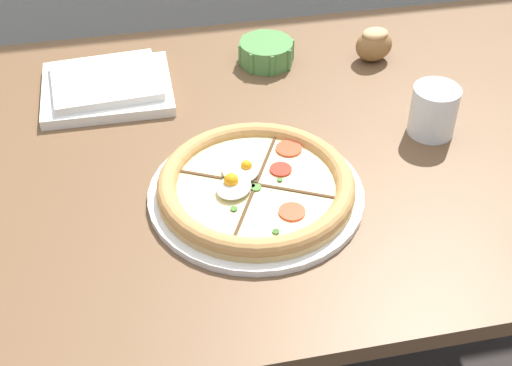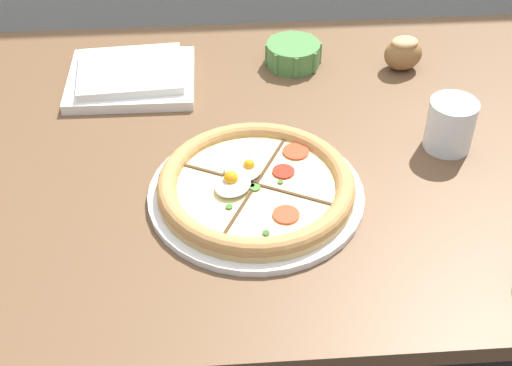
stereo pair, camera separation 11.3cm
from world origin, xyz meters
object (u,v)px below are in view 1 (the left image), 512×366
Objects in this scene: napkin_folded at (107,86)px; bread_piece_far at (374,44)px; dining_table at (269,181)px; water_glass at (433,113)px; ramekin_bowl at (266,52)px; pizza at (256,187)px.

bread_piece_far is (0.54, 0.02, 0.02)m from napkin_folded.
dining_table is 0.32m from water_glass.
dining_table is 0.38m from bread_piece_far.
ramekin_bowl is 1.29× the size of water_glass.
bread_piece_far reaches higher than napkin_folded.
ramekin_bowl is at bearing 78.90° from dining_table.
dining_table is at bearing -39.15° from napkin_folded.
pizza is 3.81× the size of water_glass.
water_glass is at bearing -23.48° from napkin_folded.
dining_table is 0.30m from ramekin_bowl.
ramekin_bowl is 0.47× the size of napkin_folded.
water_glass is (0.29, -0.02, 0.13)m from dining_table.
napkin_folded is 2.91× the size of bread_piece_far.
napkin_folded is 2.72× the size of water_glass.
dining_table is at bearing -101.10° from ramekin_bowl.
napkin_folded is at bearing -178.19° from bread_piece_far.
bread_piece_far is 0.93× the size of water_glass.
napkin_folded is at bearing 121.67° from pizza.
ramekin_bowl is 0.33m from napkin_folded.
ramekin_bowl is at bearing 171.23° from bread_piece_far.
pizza is at bearing -58.33° from napkin_folded.
water_glass is (0.24, -0.30, 0.02)m from ramekin_bowl.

